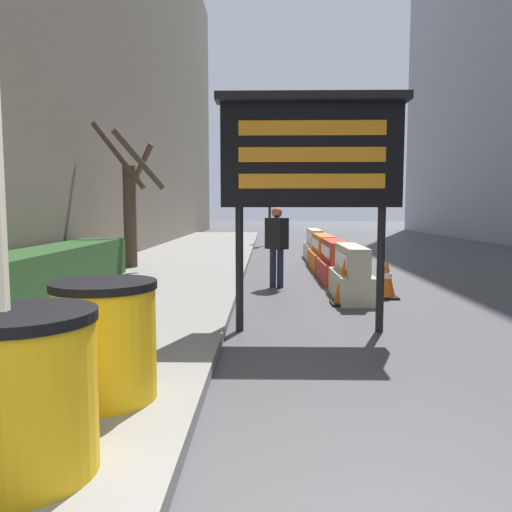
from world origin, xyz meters
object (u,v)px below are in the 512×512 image
jersey_barrier_cream (351,276)px  jersey_barrier_orange_near (323,254)px  barrel_drum_foreground (25,393)px  traffic_cone_mid (386,279)px  barrel_drum_middle (105,340)px  pedestrian_worker (277,240)px  jersey_barrier_red_striped (334,263)px  traffic_cone_near (313,255)px  message_board (311,155)px  traffic_light_near_curb (270,186)px  jersey_barrier_white (314,246)px  traffic_cone_far (344,282)px

jersey_barrier_cream → jersey_barrier_orange_near: jersey_barrier_cream is taller
barrel_drum_foreground → traffic_cone_mid: barrel_drum_foreground is taller
barrel_drum_middle → pedestrian_worker: (1.41, 6.16, 0.36)m
jersey_barrier_orange_near → traffic_cone_mid: jersey_barrier_orange_near is taller
jersey_barrier_red_striped → traffic_cone_near: (-0.16, 3.11, -0.12)m
message_board → traffic_light_near_curb: bearing=91.6°
barrel_drum_foreground → jersey_barrier_white: 13.10m
traffic_cone_near → traffic_light_near_curb: size_ratio=0.16×
pedestrian_worker → barrel_drum_foreground: bearing=122.9°
barrel_drum_middle → pedestrian_worker: bearing=77.1°
jersey_barrier_cream → jersey_barrier_white: 6.78m
barrel_drum_foreground → jersey_barrier_red_striped: bearing=71.3°
traffic_cone_mid → pedestrian_worker: (-1.90, 1.14, 0.60)m
jersey_barrier_cream → traffic_cone_far: size_ratio=2.17×
traffic_cone_mid → jersey_barrier_cream: bearing=-173.0°
traffic_light_near_curb → pedestrian_worker: 11.61m
traffic_light_near_curb → message_board: bearing=-88.4°
message_board → traffic_cone_far: 2.68m
jersey_barrier_red_striped → jersey_barrier_orange_near: (-0.00, 2.19, 0.00)m
traffic_cone_far → pedestrian_worker: 2.11m
jersey_barrier_cream → jersey_barrier_red_striped: size_ratio=0.88×
jersey_barrier_cream → jersey_barrier_white: bearing=90.0°
traffic_cone_near → traffic_light_near_curb: 7.88m
jersey_barrier_red_striped → jersey_barrier_cream: bearing=-90.0°
barrel_drum_foreground → traffic_cone_mid: bearing=60.9°
traffic_light_near_curb → pedestrian_worker: (0.07, -11.50, -1.56)m
pedestrian_worker → jersey_barrier_red_striped: bearing=-99.1°
traffic_cone_mid → traffic_cone_far: traffic_cone_far is taller
traffic_light_near_curb → jersey_barrier_white: bearing=-77.3°
traffic_cone_far → traffic_light_near_curb: (-1.14, 13.23, 2.13)m
traffic_cone_far → pedestrian_worker: pedestrian_worker is taller
traffic_cone_mid → traffic_light_near_curb: 12.97m
jersey_barrier_red_striped → jersey_barrier_orange_near: bearing=90.0°
barrel_drum_middle → traffic_cone_mid: (3.31, 5.02, -0.24)m
jersey_barrier_cream → traffic_cone_near: 5.26m
barrel_drum_middle → barrel_drum_foreground: bearing=-94.5°
traffic_cone_mid → pedestrian_worker: size_ratio=0.44×
message_board → jersey_barrier_red_striped: message_board is taller
message_board → jersey_barrier_cream: bearing=68.3°
message_board → traffic_cone_mid: bearing=57.0°
jersey_barrier_white → jersey_barrier_cream: bearing=-90.0°
barrel_drum_middle → jersey_barrier_white: 12.02m
jersey_barrier_orange_near → traffic_cone_near: jersey_barrier_orange_near is taller
barrel_drum_foreground → pedestrian_worker: bearing=78.3°
message_board → traffic_cone_mid: message_board is taller
message_board → traffic_cone_far: size_ratio=3.93×
jersey_barrier_white → traffic_cone_near: 1.54m
jersey_barrier_cream → traffic_light_near_curb: size_ratio=0.48×
message_board → jersey_barrier_white: bearing=84.2°
barrel_drum_middle → jersey_barrier_orange_near: bearing=73.9°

